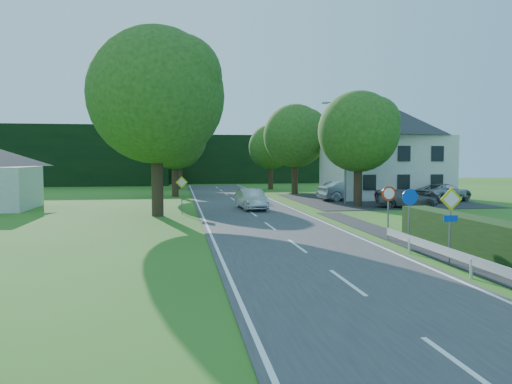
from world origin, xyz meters
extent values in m
plane|color=#31601B|center=(0.00, 0.00, 0.00)|extent=(160.00, 160.00, 0.00)
cube|color=#3B3B3D|center=(0.00, 20.00, 0.02)|extent=(7.00, 80.00, 0.04)
cube|color=#262729|center=(12.00, 33.00, 0.02)|extent=(14.00, 16.00, 0.04)
cube|color=white|center=(-3.25, 20.00, 0.04)|extent=(0.12, 80.00, 0.01)
cube|color=white|center=(3.25, 20.00, 0.04)|extent=(0.12, 80.00, 0.01)
cube|color=black|center=(8.00, 66.00, 3.50)|extent=(30.00, 5.00, 7.00)
cube|color=silver|center=(14.00, 36.00, 2.80)|extent=(10.00, 8.00, 5.60)
pyramid|color=#232428|center=(14.00, 36.00, 7.10)|extent=(10.60, 8.40, 3.00)
cylinder|color=slate|center=(8.20, 30.00, 4.00)|extent=(0.16, 0.16, 8.00)
cylinder|color=slate|center=(7.40, 30.00, 7.90)|extent=(1.70, 0.10, 0.10)
cube|color=slate|center=(6.50, 30.00, 7.85)|extent=(0.50, 0.18, 0.12)
cylinder|color=slate|center=(4.30, 8.00, 1.20)|extent=(0.07, 0.07, 2.40)
cube|color=yellow|center=(4.30, 7.97, 2.20)|extent=(0.78, 0.04, 0.78)
cube|color=white|center=(4.30, 7.97, 2.20)|extent=(0.57, 0.05, 0.57)
cube|color=blue|center=(4.30, 7.97, 1.55)|extent=(0.50, 0.04, 0.22)
cylinder|color=slate|center=(4.30, 11.00, 1.10)|extent=(0.07, 0.07, 2.20)
cylinder|color=blue|center=(4.30, 10.97, 2.05)|extent=(0.64, 0.04, 0.64)
cylinder|color=slate|center=(4.30, 13.00, 1.10)|extent=(0.07, 0.07, 2.20)
cylinder|color=red|center=(4.30, 12.97, 2.05)|extent=(0.64, 0.04, 0.64)
cylinder|color=white|center=(4.30, 12.95, 2.05)|extent=(0.48, 0.04, 0.48)
cylinder|color=slate|center=(-4.50, 25.00, 1.10)|extent=(0.07, 0.07, 2.20)
cube|color=yellow|center=(-4.50, 24.97, 2.05)|extent=(0.78, 0.04, 0.78)
cube|color=white|center=(-4.50, 24.97, 2.05)|extent=(0.57, 0.05, 0.57)
imported|color=silver|center=(0.30, 26.77, 0.75)|extent=(1.83, 4.43, 1.43)
imported|color=black|center=(1.80, 31.03, 0.53)|extent=(1.16, 1.97, 0.98)
imported|color=maroon|center=(11.49, 32.74, 0.71)|extent=(4.24, 2.90, 1.34)
imported|color=#B3B4B8|center=(9.49, 32.99, 0.88)|extent=(5.33, 2.68, 1.68)
imported|color=#58575D|center=(11.65, 26.50, 0.68)|extent=(4.73, 2.87, 1.28)
imported|color=#A3A3AA|center=(17.05, 30.90, 0.78)|extent=(5.83, 4.44, 1.47)
imported|color=red|center=(9.90, 33.63, 0.95)|extent=(2.60, 2.62, 1.82)
camera|label=1|loc=(-4.72, -7.44, 3.54)|focal=35.00mm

